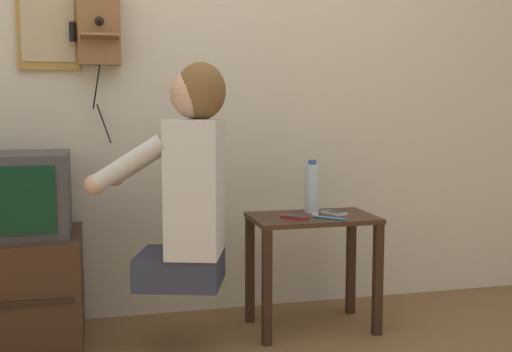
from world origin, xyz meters
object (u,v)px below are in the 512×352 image
cell_phone_spare (334,213)px  water_bottle (312,188)px  framed_picture (47,12)px  wall_phone_antique (99,28)px  cell_phone_held (295,217)px  television (5,195)px  toothbrush (326,217)px  person (189,179)px

cell_phone_spare → water_bottle: bearing=120.0°
framed_picture → water_bottle: bearing=-13.8°
wall_phone_antique → cell_phone_held: bearing=-24.2°
cell_phone_held → water_bottle: (0.13, 0.13, 0.12)m
framed_picture → water_bottle: size_ratio=2.10×
television → cell_phone_spare: television is taller
wall_phone_antique → toothbrush: (1.00, -0.43, -0.88)m
television → water_bottle: bearing=-1.1°
person → framed_picture: size_ratio=1.77×
toothbrush → cell_phone_spare: bearing=9.7°
cell_phone_spare → wall_phone_antique: bearing=138.9°
person → framed_picture: framed_picture is taller
toothbrush → water_bottle: bearing=49.1°
television → water_bottle: size_ratio=2.11×
cell_phone_held → toothbrush: toothbrush is taller
framed_picture → cell_phone_held: framed_picture is taller
water_bottle → toothbrush: size_ratio=2.02×
person → water_bottle: size_ratio=3.71×
cell_phone_spare → water_bottle: (-0.09, 0.07, 0.12)m
wall_phone_antique → water_bottle: bearing=-14.5°
cell_phone_spare → cell_phone_held: bearing=172.0°
water_bottle → toothbrush: (0.01, -0.18, -0.12)m
television → water_bottle: television is taller
person → wall_phone_antique: size_ratio=1.27×
toothbrush → television: bearing=128.0°
toothbrush → framed_picture: bearing=115.0°
cell_phone_held → cell_phone_spare: 0.23m
television → toothbrush: 1.44m
cell_phone_held → wall_phone_antique: bearing=117.4°
framed_picture → toothbrush: size_ratio=4.24×
wall_phone_antique → television: bearing=-151.5°
television → toothbrush: bearing=-8.2°
person → television: 0.82m
wall_phone_antique → cell_phone_spare: wall_phone_antique is taller
cell_phone_spare → water_bottle: 0.16m
wall_phone_antique → cell_phone_held: size_ratio=5.65×
wall_phone_antique → framed_picture: 0.25m
wall_phone_antique → cell_phone_held: (0.86, -0.39, -0.88)m
television → cell_phone_spare: bearing=-3.5°
television → cell_phone_held: television is taller
person → cell_phone_held: 0.55m
wall_phone_antique → toothbrush: wall_phone_antique is taller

